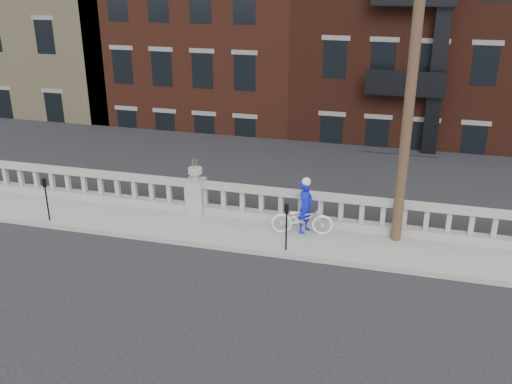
% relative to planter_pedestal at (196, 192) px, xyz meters
% --- Properties ---
extents(ground, '(120.00, 120.00, 0.00)m').
position_rel_planter_pedestal_xyz_m(ground, '(0.00, -3.95, -0.83)').
color(ground, black).
rests_on(ground, ground).
extents(sidewalk, '(32.00, 2.20, 0.15)m').
position_rel_planter_pedestal_xyz_m(sidewalk, '(0.00, -0.95, -0.76)').
color(sidewalk, gray).
rests_on(sidewalk, ground).
extents(balustrade, '(28.00, 0.34, 1.03)m').
position_rel_planter_pedestal_xyz_m(balustrade, '(0.00, 0.00, -0.19)').
color(balustrade, gray).
rests_on(balustrade, sidewalk).
extents(planter_pedestal, '(0.55, 0.55, 1.76)m').
position_rel_planter_pedestal_xyz_m(planter_pedestal, '(0.00, 0.00, 0.00)').
color(planter_pedestal, gray).
rests_on(planter_pedestal, sidewalk).
extents(lower_level, '(80.00, 44.00, 20.80)m').
position_rel_planter_pedestal_xyz_m(lower_level, '(0.56, 19.09, 1.80)').
color(lower_level, '#605E59').
rests_on(lower_level, ground).
extents(utility_pole, '(1.60, 0.28, 10.00)m').
position_rel_planter_pedestal_xyz_m(utility_pole, '(6.20, -0.35, 4.41)').
color(utility_pole, '#422D1E').
rests_on(utility_pole, sidewalk).
extents(parking_meter_b, '(0.10, 0.09, 1.36)m').
position_rel_planter_pedestal_xyz_m(parking_meter_b, '(-4.15, -1.80, 0.17)').
color(parking_meter_b, black).
rests_on(parking_meter_b, sidewalk).
extents(parking_meter_c, '(0.10, 0.09, 1.36)m').
position_rel_planter_pedestal_xyz_m(parking_meter_c, '(3.30, -1.80, 0.17)').
color(parking_meter_c, black).
rests_on(parking_meter_c, sidewalk).
extents(bicycle, '(1.87, 0.93, 0.94)m').
position_rel_planter_pedestal_xyz_m(bicycle, '(3.53, -0.68, -0.21)').
color(bicycle, white).
rests_on(bicycle, sidewalk).
extents(cyclist, '(0.56, 0.67, 1.58)m').
position_rel_planter_pedestal_xyz_m(cyclist, '(3.59, -0.53, 0.11)').
color(cyclist, '#0C17BB').
rests_on(cyclist, sidewalk).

